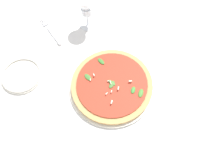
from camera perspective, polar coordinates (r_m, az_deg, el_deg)
ground_plane at (r=0.91m, az=-2.27°, el=-0.76°), size 6.00×6.00×0.00m
pizza_arugula_main at (r=0.89m, az=0.00°, el=-0.36°), size 0.35×0.35×0.05m
wine_glass at (r=1.02m, az=-6.88°, el=19.25°), size 0.09×0.09×0.16m
napkin at (r=1.09m, az=-15.53°, el=12.83°), size 0.16×0.11×0.01m
fork at (r=1.09m, az=-15.78°, el=13.22°), size 0.19×0.08×0.00m
side_plate_white at (r=1.00m, az=-22.58°, el=2.07°), size 0.17×0.17×0.02m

